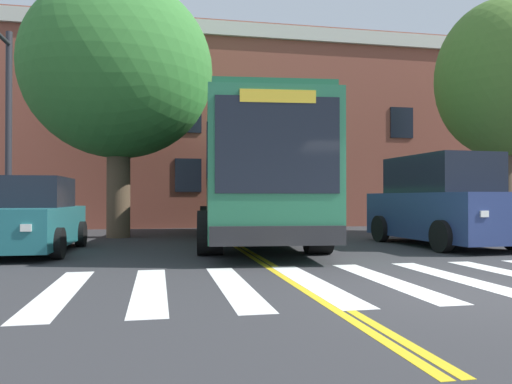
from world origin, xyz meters
TOP-DOWN VIEW (x-y plane):
  - ground_plane at (0.00, 0.00)m, footprint 120.00×120.00m
  - crosswalk at (-0.67, 1.09)m, footprint 10.02×3.69m
  - lane_line_yellow_inner at (-2.16, 15.09)m, footprint 0.12×36.00m
  - lane_line_yellow_outer at (-2.00, 15.09)m, footprint 0.12×36.00m
  - city_bus at (-1.47, 8.32)m, footprint 3.66×11.40m
  - car_teal_near_lane at (-7.11, 6.30)m, footprint 2.24×4.44m
  - car_navy_far_lane at (3.26, 6.01)m, footprint 2.39×4.90m
  - street_tree_curbside_large at (7.42, 9.01)m, footprint 6.26×6.26m
  - street_tree_curbside_small at (-5.39, 10.52)m, footprint 7.91×7.70m
  - building_facade at (1.93, 19.88)m, footprint 36.25×10.07m

SIDE VIEW (x-z plane):
  - ground_plane at x=0.00m, z-range 0.00..0.00m
  - lane_line_yellow_inner at x=-2.16m, z-range 0.00..0.01m
  - lane_line_yellow_outer at x=-2.00m, z-range 0.00..0.01m
  - crosswalk at x=-0.67m, z-range 0.00..0.01m
  - car_teal_near_lane at x=-7.11m, z-range -0.08..1.69m
  - car_navy_far_lane at x=3.26m, z-range -0.07..2.33m
  - city_bus at x=-1.47m, z-range 0.16..3.70m
  - building_facade at x=1.93m, z-range 0.00..8.88m
  - street_tree_curbside_large at x=7.42m, z-range 1.29..9.36m
  - street_tree_curbside_small at x=-5.39m, z-range 1.24..9.56m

